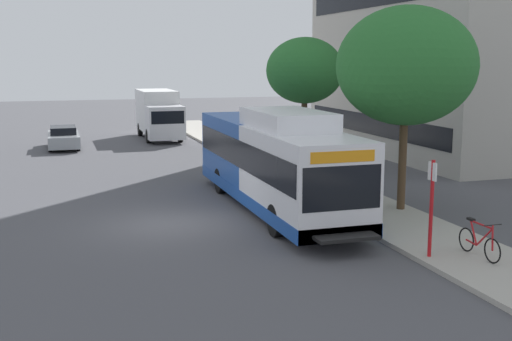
% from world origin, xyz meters
% --- Properties ---
extents(ground_plane, '(120.00, 120.00, 0.00)m').
position_xyz_m(ground_plane, '(0.00, 8.00, 0.00)').
color(ground_plane, '#4C4C51').
extents(sidewalk_curb, '(3.00, 56.00, 0.14)m').
position_xyz_m(sidewalk_curb, '(7.00, 6.00, 0.07)').
color(sidewalk_curb, '#A8A399').
rests_on(sidewalk_curb, ground).
extents(transit_bus, '(2.58, 12.25, 3.65)m').
position_xyz_m(transit_bus, '(3.91, 1.02, 1.70)').
color(transit_bus, white).
rests_on(transit_bus, ground).
extents(bus_stop_sign_pole, '(0.10, 0.36, 2.60)m').
position_xyz_m(bus_stop_sign_pole, '(5.86, -6.04, 1.65)').
color(bus_stop_sign_pole, red).
rests_on(bus_stop_sign_pole, sidewalk_curb).
extents(bicycle_parked, '(0.52, 1.76, 1.02)m').
position_xyz_m(bicycle_parked, '(7.07, -6.50, 0.56)').
color(bicycle_parked, black).
rests_on(bicycle_parked, sidewalk_curb).
extents(street_tree_near_stop, '(4.75, 4.75, 6.99)m').
position_xyz_m(street_tree_near_stop, '(7.98, -0.90, 5.10)').
color(street_tree_near_stop, '#4C3823').
rests_on(street_tree_near_stop, sidewalk_curb).
extents(street_tree_mid_block, '(3.67, 3.67, 6.23)m').
position_xyz_m(street_tree_mid_block, '(7.94, 8.23, 4.79)').
color(street_tree_mid_block, '#4C3823').
rests_on(street_tree_mid_block, sidewalk_curb).
extents(parked_car_far_lane, '(1.80, 4.50, 1.33)m').
position_xyz_m(parked_car_far_lane, '(-3.01, 19.95, 0.66)').
color(parked_car_far_lane, '#93999E').
rests_on(parked_car_far_lane, ground).
extents(box_truck_background, '(2.32, 7.01, 3.25)m').
position_xyz_m(box_truck_background, '(3.27, 23.05, 1.74)').
color(box_truck_background, silver).
rests_on(box_truck_background, ground).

